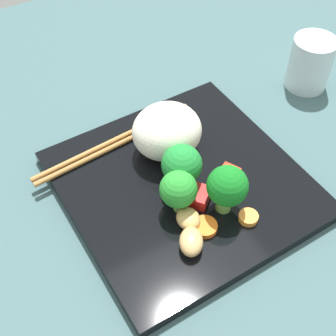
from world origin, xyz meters
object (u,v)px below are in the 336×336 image
Objects in this scene: rice_mound at (167,131)px; chopstick_pair at (116,143)px; drinking_glass at (310,63)px; square_plate at (183,184)px; broccoli_floret_0 at (179,190)px; carrot_slice_0 at (248,217)px.

chopstick_pair is (4.31, 5.58, -3.21)cm from rice_mound.
square_plate is at bearing 107.63° from drinking_glass.
rice_mound is at bearing -20.98° from broccoli_floret_0.
carrot_slice_0 is at bearing 126.55° from drinking_glass.
broccoli_floret_0 is at bearing 92.96° from chopstick_pair.
chopstick_pair is at bearing 88.08° from drinking_glass.
chopstick_pair reaches higher than square_plate.
carrot_slice_0 reaches higher than square_plate.
carrot_slice_0 is (-14.56, -2.97, -3.17)cm from rice_mound.
broccoli_floret_0 is 2.50× the size of carrot_slice_0.
drinking_glass is (12.25, -30.43, -1.02)cm from broccoli_floret_0.
square_plate is 4.90× the size of broccoli_floret_0.
square_plate is 11.07cm from chopstick_pair.
rice_mound reaches higher than chopstick_pair.
drinking_glass is at bearing -72.37° from square_plate.
chopstick_pair is (9.90, 4.80, 1.18)cm from square_plate.
rice_mound reaches higher than drinking_glass.
rice_mound reaches higher than carrot_slice_0.
drinking_glass is at bearing -83.18° from rice_mound.
carrot_slice_0 is at bearing 108.32° from chopstick_pair.
rice_mound is 9.67cm from broccoli_floret_0.
broccoli_floret_0 is 13.86cm from chopstick_pair.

